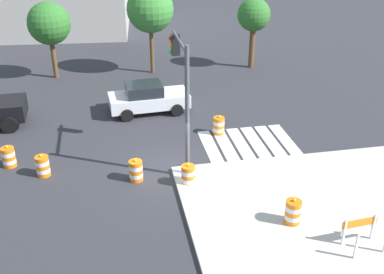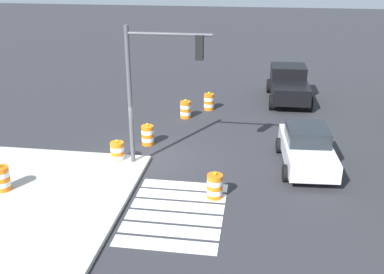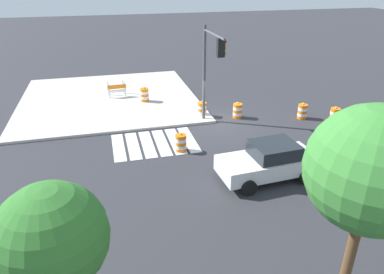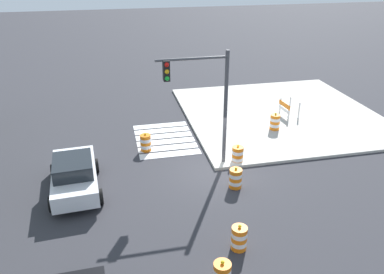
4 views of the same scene
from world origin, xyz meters
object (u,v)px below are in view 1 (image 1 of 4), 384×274
at_px(traffic_barrel_median_near, 136,171).
at_px(traffic_light_pole, 182,79).
at_px(traffic_barrel_on_sidewalk, 293,212).
at_px(traffic_barrel_near_corner, 43,166).
at_px(traffic_barrel_crosswalk_end, 9,157).
at_px(sports_car, 148,98).
at_px(street_tree_streetside_mid, 150,9).
at_px(construction_barricade, 362,230).
at_px(traffic_barrel_median_far, 188,175).
at_px(street_tree_streetside_far, 254,16).
at_px(street_tree_corner_lot, 49,24).
at_px(traffic_barrel_far_curb, 219,126).

xyz_separation_m(traffic_barrel_median_near, traffic_light_pole, (2.14, 1.05, 3.46)).
bearing_deg(traffic_barrel_on_sidewalk, traffic_barrel_near_corner, 150.03).
distance_m(traffic_barrel_crosswalk_end, traffic_barrel_median_near, 5.77).
height_order(sports_car, street_tree_streetside_mid, street_tree_streetside_mid).
bearing_deg(sports_car, traffic_light_pole, -81.32).
relative_size(traffic_barrel_median_near, traffic_barrel_on_sidewalk, 1.00).
distance_m(construction_barricade, street_tree_streetside_mid, 19.88).
bearing_deg(street_tree_streetside_mid, traffic_barrel_median_far, -90.65).
xyz_separation_m(sports_car, construction_barricade, (5.72, -12.51, -0.09)).
relative_size(traffic_barrel_on_sidewalk, street_tree_streetside_mid, 0.18).
bearing_deg(street_tree_streetside_far, construction_barricade, -96.48).
height_order(traffic_barrel_crosswalk_end, traffic_barrel_median_far, same).
relative_size(traffic_barrel_on_sidewalk, street_tree_corner_lot, 0.21).
bearing_deg(street_tree_streetside_far, street_tree_streetside_mid, 178.35).
bearing_deg(traffic_barrel_far_curb, traffic_barrel_crosswalk_end, -172.33).
height_order(traffic_barrel_median_near, traffic_barrel_median_far, same).
bearing_deg(street_tree_corner_lot, traffic_barrel_on_sidewalk, -62.11).
distance_m(traffic_barrel_crosswalk_end, traffic_light_pole, 8.32).
bearing_deg(street_tree_streetside_far, traffic_barrel_crosswalk_end, -142.72).
bearing_deg(construction_barricade, traffic_barrel_near_corner, 148.06).
bearing_deg(traffic_light_pole, traffic_barrel_near_corner, 179.31).
distance_m(traffic_barrel_median_far, traffic_barrel_on_sidewalk, 4.56).
xyz_separation_m(traffic_barrel_crosswalk_end, traffic_barrel_far_curb, (9.73, 1.31, 0.00)).
relative_size(sports_car, traffic_barrel_near_corner, 4.32).
height_order(traffic_barrel_far_curb, traffic_barrel_on_sidewalk, traffic_barrel_on_sidewalk).
xyz_separation_m(traffic_barrel_near_corner, traffic_barrel_median_far, (5.87, -1.90, 0.00)).
bearing_deg(street_tree_streetside_far, traffic_barrel_median_near, -124.62).
xyz_separation_m(sports_car, traffic_barrel_median_far, (0.81, -7.68, -0.36)).
bearing_deg(traffic_light_pole, traffic_barrel_far_curb, 47.44).
xyz_separation_m(traffic_barrel_median_near, traffic_barrel_on_sidewalk, (5.20, -4.08, 0.15)).
height_order(street_tree_streetside_mid, street_tree_corner_lot, street_tree_streetside_mid).
relative_size(traffic_barrel_median_near, traffic_barrel_median_far, 1.00).
distance_m(traffic_barrel_crosswalk_end, street_tree_streetside_far, 18.42).
xyz_separation_m(sports_car, traffic_barrel_median_near, (-1.24, -6.90, -0.36)).
xyz_separation_m(street_tree_streetside_far, street_tree_corner_lot, (-13.25, 0.40, -0.03)).
bearing_deg(sports_car, traffic_barrel_median_far, -83.97).
bearing_deg(street_tree_corner_lot, construction_barricade, -59.91).
bearing_deg(traffic_barrel_median_far, traffic_light_pole, 87.42).
xyz_separation_m(traffic_light_pole, street_tree_streetside_mid, (0.08, 12.33, 0.31)).
height_order(traffic_barrel_median_near, street_tree_streetside_mid, street_tree_streetside_mid).
distance_m(traffic_barrel_median_near, construction_barricade, 8.95).
xyz_separation_m(traffic_barrel_crosswalk_end, street_tree_streetside_mid, (7.56, 11.20, 3.77)).
xyz_separation_m(traffic_barrel_far_curb, street_tree_streetside_far, (4.72, 9.69, 3.11)).
bearing_deg(construction_barricade, sports_car, 114.59).
bearing_deg(traffic_light_pole, traffic_barrel_median_near, -153.87).
bearing_deg(traffic_barrel_far_curb, street_tree_corner_lot, 130.24).
bearing_deg(street_tree_corner_lot, traffic_barrel_crosswalk_end, -95.98).
height_order(traffic_barrel_crosswalk_end, street_tree_corner_lot, street_tree_corner_lot).
bearing_deg(construction_barricade, street_tree_streetside_mid, 104.05).
bearing_deg(traffic_barrel_on_sidewalk, sports_car, 109.82).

